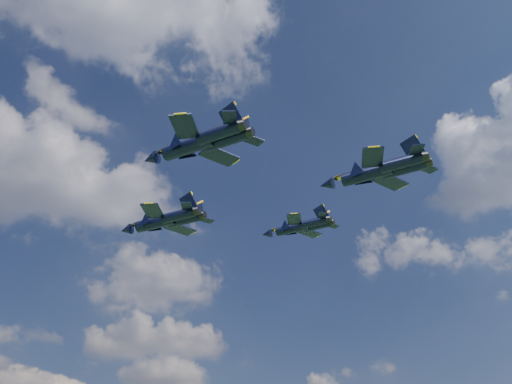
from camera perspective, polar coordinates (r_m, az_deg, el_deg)
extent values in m
cylinder|color=black|center=(95.21, -9.97, -3.05)|extent=(8.11, 8.26, 1.93)
cone|color=black|center=(98.84, -12.88, -3.73)|extent=(3.25, 3.27, 1.82)
ellipsoid|color=brown|center=(97.49, -11.62, -3.13)|extent=(2.89, 2.93, 0.88)
cube|color=black|center=(91.28, -10.31, -1.86)|extent=(4.54, 5.64, 0.19)
cube|color=black|center=(96.84, -7.60, -3.69)|extent=(5.62, 4.45, 0.19)
cube|color=black|center=(88.99, -6.96, -1.40)|extent=(2.32, 2.94, 0.15)
cube|color=black|center=(93.14, -5.07, -2.79)|extent=(2.92, 2.26, 0.15)
cube|color=black|center=(91.29, -6.80, -1.08)|extent=(2.74, 1.90, 3.23)
cube|color=black|center=(93.02, -6.00, -1.68)|extent=(1.89, 2.78, 3.23)
cylinder|color=black|center=(74.40, -6.73, 4.54)|extent=(8.00, 8.59, 1.96)
cone|color=black|center=(77.82, -10.52, 3.24)|extent=(3.27, 3.34, 1.85)
ellipsoid|color=brown|center=(76.62, -8.90, 4.17)|extent=(2.87, 3.03, 0.89)
cube|color=black|center=(70.72, -7.14, 6.52)|extent=(4.74, 5.74, 0.20)
cube|color=black|center=(76.01, -3.68, 3.60)|extent=(5.67, 4.37, 0.20)
cube|color=black|center=(68.71, -2.68, 7.47)|extent=(2.43, 3.01, 0.15)
cube|color=black|center=(72.68, -0.31, 5.20)|extent=(2.93, 2.21, 0.15)
cube|color=black|center=(71.10, -2.55, 7.59)|extent=(2.71, 1.99, 3.27)
cube|color=black|center=(72.75, -1.55, 6.63)|extent=(1.92, 2.88, 3.27)
cylinder|color=black|center=(102.09, 3.70, -3.65)|extent=(6.81, 7.13, 1.64)
cone|color=black|center=(104.20, 1.06, -4.24)|extent=(2.75, 2.80, 1.55)
ellipsoid|color=brown|center=(103.47, 2.18, -3.73)|extent=(2.44, 2.52, 0.75)
cube|color=black|center=(98.70, 3.84, -2.73)|extent=(3.93, 4.81, 0.16)
cube|color=black|center=(104.17, 5.38, -4.10)|extent=(4.77, 3.72, 0.16)
cube|color=black|center=(97.78, 6.64, -2.33)|extent=(2.01, 2.52, 0.13)
cube|color=black|center=(101.79, 7.67, -3.36)|extent=(2.47, 1.89, 0.13)
cube|color=black|center=(99.72, 6.52, -2.06)|extent=(2.30, 1.64, 2.75)
cube|color=black|center=(101.41, 6.96, -2.51)|extent=(1.61, 2.40, 2.75)
cylinder|color=black|center=(82.36, 11.06, 1.79)|extent=(7.93, 8.54, 1.94)
cone|color=black|center=(84.16, 7.06, 0.74)|extent=(3.24, 3.32, 1.84)
ellipsoid|color=brown|center=(83.62, 8.74, 1.54)|extent=(2.85, 3.01, 0.89)
cube|color=black|center=(78.62, 11.57, 3.42)|extent=(4.71, 5.70, 0.19)
cube|color=black|center=(85.12, 13.31, 0.98)|extent=(5.63, 4.33, 0.19)
cube|color=black|center=(78.37, 15.78, 4.09)|extent=(2.41, 2.99, 0.15)
cube|color=black|center=(83.13, 16.82, 2.25)|extent=(2.90, 2.19, 0.15)
cube|color=black|center=(80.66, 15.36, 4.30)|extent=(2.69, 1.98, 3.25)
cube|color=black|center=(82.65, 15.81, 3.51)|extent=(1.90, 2.87, 3.25)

